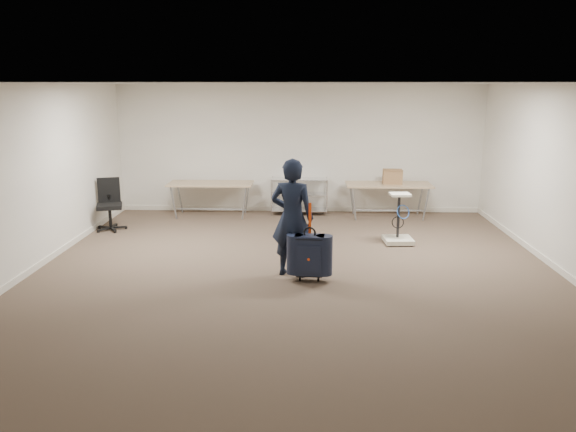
{
  "coord_description": "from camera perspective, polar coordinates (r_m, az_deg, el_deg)",
  "views": [
    {
      "loc": [
        0.16,
        -7.85,
        2.79
      ],
      "look_at": [
        -0.12,
        0.3,
        0.87
      ],
      "focal_mm": 35.0,
      "sensor_mm": 36.0,
      "label": 1
    }
  ],
  "objects": [
    {
      "name": "folding_table_right",
      "position": [
        12.12,
        10.18,
        3.0
      ],
      "size": [
        1.8,
        0.75,
        0.73
      ],
      "color": "tan",
      "rests_on": "ground"
    },
    {
      "name": "cardboard_box",
      "position": [
        12.12,
        10.57,
        3.96
      ],
      "size": [
        0.42,
        0.32,
        0.3
      ],
      "primitive_type": "cube",
      "rotation": [
        0.0,
        0.0,
        -0.05
      ],
      "color": "olive",
      "rests_on": "folding_table_right"
    },
    {
      "name": "person",
      "position": [
        8.22,
        0.43,
        -0.19
      ],
      "size": [
        0.72,
        0.55,
        1.76
      ],
      "primitive_type": "imported",
      "rotation": [
        0.0,
        0.0,
        2.92
      ],
      "color": "black",
      "rests_on": "ground"
    },
    {
      "name": "folding_table_left",
      "position": [
        12.16,
        -7.86,
        3.12
      ],
      "size": [
        1.8,
        0.75,
        0.73
      ],
      "color": "tan",
      "rests_on": "ground"
    },
    {
      "name": "office_chair",
      "position": [
        11.53,
        -17.62,
        0.16
      ],
      "size": [
        0.61,
        0.61,
        1.0
      ],
      "color": "black",
      "rests_on": "ground"
    },
    {
      "name": "equipment_cart",
      "position": [
        10.23,
        11.16,
        -1.44
      ],
      "size": [
        0.53,
        0.53,
        0.91
      ],
      "color": "beige",
      "rests_on": "ground"
    },
    {
      "name": "suitcase",
      "position": [
        8.09,
        2.19,
        -3.99
      ],
      "size": [
        0.44,
        0.28,
        1.16
      ],
      "color": "#151F30",
      "rests_on": "ground"
    },
    {
      "name": "ground",
      "position": [
        8.33,
        0.73,
        -6.3
      ],
      "size": [
        9.0,
        9.0,
        0.0
      ],
      "primitive_type": "plane",
      "color": "#3F3126",
      "rests_on": "ground"
    },
    {
      "name": "room_shell",
      "position": [
        9.63,
        0.91,
        -3.28
      ],
      "size": [
        8.0,
        9.0,
        9.0
      ],
      "color": "white",
      "rests_on": "ground"
    },
    {
      "name": "wire_shelf",
      "position": [
        12.28,
        1.15,
        2.21
      ],
      "size": [
        1.22,
        0.47,
        0.8
      ],
      "color": "silver",
      "rests_on": "ground"
    }
  ]
}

